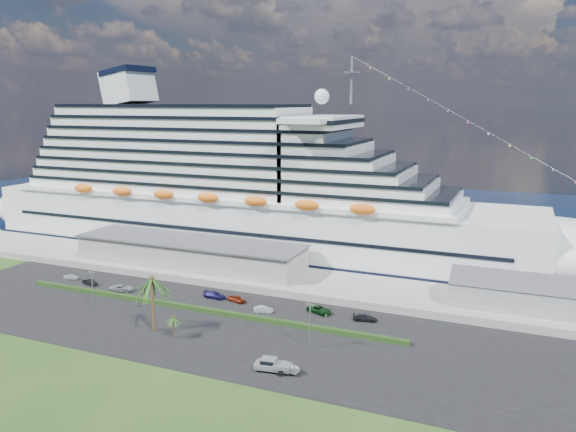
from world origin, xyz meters
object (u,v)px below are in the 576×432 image
at_px(cruise_ship, 244,194).
at_px(parked_car_3, 215,295).
at_px(boat_trailer, 286,366).
at_px(pickup_truck, 272,365).

distance_m(cruise_ship, parked_car_3, 44.98).
distance_m(parked_car_3, boat_trailer, 38.04).
distance_m(cruise_ship, pickup_truck, 78.45).
relative_size(cruise_ship, boat_trailer, 31.63).
relative_size(parked_car_3, pickup_truck, 0.82).
bearing_deg(boat_trailer, cruise_ship, 121.98).
bearing_deg(cruise_ship, parked_car_3, -71.85).
distance_m(parked_car_3, pickup_truck, 36.88).
height_order(cruise_ship, boat_trailer, cruise_ship).
height_order(cruise_ship, pickup_truck, cruise_ship).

